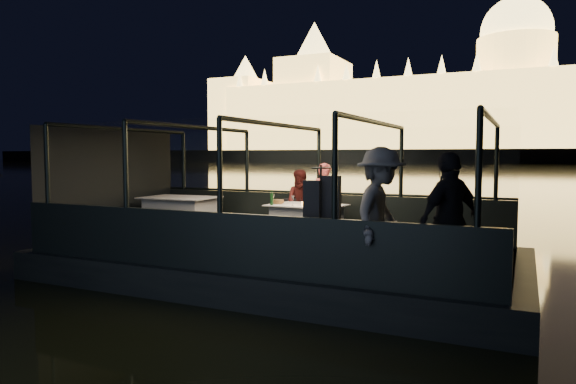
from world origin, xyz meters
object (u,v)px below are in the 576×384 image
at_px(passenger_dark, 450,224).
at_px(chair_port_right, 317,218).
at_px(dining_table_aft, 180,217).
at_px(passenger_stripe, 380,221).
at_px(dining_table_central, 307,224).
at_px(chair_port_left, 289,216).
at_px(person_woman_coral, 325,203).
at_px(person_man_maroon, 301,202).
at_px(wine_bottle, 272,198).
at_px(coat_stand, 321,214).

bearing_deg(passenger_dark, chair_port_right, -100.57).
relative_size(dining_table_aft, passenger_stripe, 0.84).
bearing_deg(passenger_dark, dining_table_central, -95.45).
xyz_separation_m(chair_port_left, chair_port_right, (0.65, -0.04, 0.00)).
distance_m(dining_table_aft, chair_port_left, 2.46).
xyz_separation_m(chair_port_right, person_woman_coral, (0.08, 0.27, 0.30)).
distance_m(chair_port_left, person_man_maroon, 0.42).
bearing_deg(chair_port_left, wine_bottle, -103.41).
xyz_separation_m(dining_table_aft, chair_port_right, (3.03, 0.59, 0.06)).
distance_m(dining_table_aft, chair_port_right, 3.08).
distance_m(dining_table_central, coat_stand, 2.85).
xyz_separation_m(chair_port_right, coat_stand, (1.24, -2.95, 0.45)).
relative_size(dining_table_central, person_man_maroon, 1.01).
relative_size(chair_port_left, passenger_dark, 0.45).
relative_size(chair_port_right, person_woman_coral, 0.57).
xyz_separation_m(dining_table_central, chair_port_left, (-0.62, 0.49, 0.06)).
bearing_deg(dining_table_aft, person_man_maroon, 18.50).
distance_m(dining_table_aft, passenger_stripe, 5.66).
distance_m(person_man_maroon, passenger_dark, 4.71).
relative_size(person_man_maroon, passenger_dark, 0.80).
height_order(passenger_stripe, passenger_dark, passenger_stripe).
bearing_deg(dining_table_aft, chair_port_right, 11.01).
distance_m(dining_table_central, passenger_stripe, 3.31).
bearing_deg(dining_table_central, passenger_stripe, -49.13).
bearing_deg(person_man_maroon, passenger_stripe, -63.85).
bearing_deg(person_woman_coral, dining_table_central, -117.71).
bearing_deg(wine_bottle, dining_table_aft, 174.67).
relative_size(dining_table_aft, chair_port_left, 1.94).
bearing_deg(chair_port_right, chair_port_left, -177.26).
height_order(person_man_maroon, wine_bottle, person_man_maroon).
relative_size(person_woman_coral, passenger_dark, 0.88).
relative_size(dining_table_aft, chair_port_right, 1.73).
distance_m(passenger_dark, wine_bottle, 4.22).
distance_m(dining_table_central, person_man_maroon, 0.91).
bearing_deg(chair_port_right, dining_table_aft, -162.51).
xyz_separation_m(coat_stand, person_man_maroon, (-1.70, 3.22, -0.15)).
height_order(coat_stand, person_man_maroon, coat_stand).
bearing_deg(passenger_stripe, dining_table_aft, 69.59).
bearing_deg(coat_stand, person_man_maroon, 117.77).
height_order(passenger_dark, wine_bottle, passenger_dark).
bearing_deg(chair_port_left, dining_table_central, -53.20).
bearing_deg(dining_table_central, chair_port_right, 85.48).
bearing_deg(person_man_maroon, coat_stand, -74.85).
bearing_deg(person_man_maroon, passenger_dark, -54.88).
height_order(passenger_stripe, wine_bottle, passenger_stripe).
bearing_deg(passenger_stripe, chair_port_left, 47.01).
relative_size(chair_port_left, person_man_maroon, 0.56).
bearing_deg(chair_port_left, coat_stand, -72.39).
bearing_deg(chair_port_right, person_woman_coral, 79.32).
xyz_separation_m(chair_port_right, wine_bottle, (-0.64, -0.81, 0.47)).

